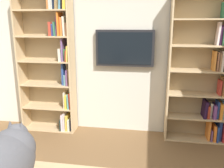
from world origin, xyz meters
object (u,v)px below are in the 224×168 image
object	(u,v)px
bookshelf_left	(208,73)
wall_mounted_tv	(125,48)
bookshelf_right	(53,59)
cat	(4,162)

from	to	relation	value
bookshelf_left	wall_mounted_tv	xyz separation A→B (m)	(1.19, -0.08, 0.32)
bookshelf_left	wall_mounted_tv	size ratio (longest dim) A/B	2.41
bookshelf_left	bookshelf_right	world-z (taller)	bookshelf_right
bookshelf_right	bookshelf_left	bearing A→B (deg)	179.95
bookshelf_left	cat	bearing A→B (deg)	55.91
cat	bookshelf_left	bearing A→B (deg)	-124.09
bookshelf_right	cat	xyz separation A→B (m)	(-0.71, 2.34, -0.22)
bookshelf_left	bookshelf_right	distance (m)	2.30
bookshelf_right	cat	bearing A→B (deg)	106.81
wall_mounted_tv	cat	xyz separation A→B (m)	(0.40, 2.42, -0.40)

